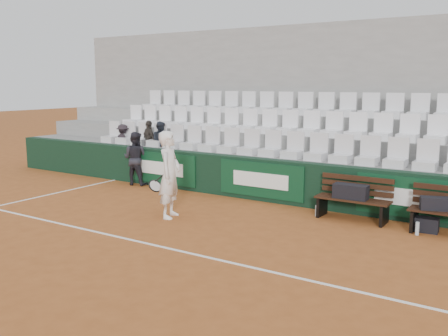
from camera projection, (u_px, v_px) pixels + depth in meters
ground at (163, 247)px, 8.50m from camera, size 80.00×80.00×0.00m
court_baseline at (163, 247)px, 8.50m from camera, size 18.00×0.06×0.01m
back_barrier at (274, 181)px, 11.68m from camera, size 18.00×0.34×1.00m
grandstand_tier_front at (283, 176)px, 12.25m from camera, size 18.00×0.95×1.00m
grandstand_tier_mid at (300, 162)px, 12.99m from camera, size 18.00×0.95×1.45m
grandstand_tier_back at (314, 150)px, 13.74m from camera, size 18.00×0.95×1.90m
grandstand_rear_wall at (324, 103)px, 14.05m from camera, size 18.00×0.30×4.40m
seat_row_front at (281, 144)px, 11.96m from camera, size 11.90×0.44×0.63m
seat_row_mid at (298, 123)px, 12.67m from camera, size 11.90×0.44×0.63m
seat_row_back at (313, 104)px, 13.38m from camera, size 11.90×0.44×0.63m
bench_left at (352, 209)px, 10.16m from camera, size 1.50×0.56×0.45m
sports_bag_left at (351, 192)px, 10.09m from camera, size 0.69×0.30×0.29m
sports_bag_right at (435, 204)px, 9.20m from camera, size 0.57×0.40×0.24m
sports_bag_ground at (426, 225)px, 9.37m from camera, size 0.47×0.30×0.27m
water_bottle_near at (317, 211)px, 10.47m from camera, size 0.07×0.07×0.24m
water_bottle_far at (417, 229)px, 9.16m from camera, size 0.07×0.07×0.25m
tennis_player at (170, 175)px, 10.26m from camera, size 0.80×0.76×1.80m
ball_kid at (135, 158)px, 13.62m from camera, size 0.82×0.70×1.46m
spectator_a at (123, 126)px, 14.78m from camera, size 0.69×0.44×1.01m
spectator_b at (149, 125)px, 14.22m from camera, size 0.74×0.52×1.16m
spectator_c at (161, 126)px, 13.99m from camera, size 0.69×0.62×1.16m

